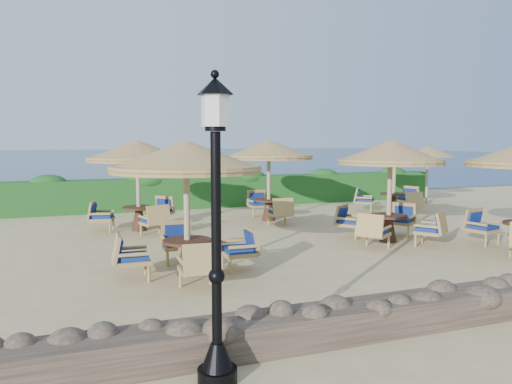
# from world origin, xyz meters

# --- Properties ---
(ground) EXTENTS (120.00, 120.00, 0.00)m
(ground) POSITION_xyz_m (0.00, 0.00, 0.00)
(ground) COLOR #CBB781
(ground) RESTS_ON ground
(sea) EXTENTS (160.00, 160.00, 0.00)m
(sea) POSITION_xyz_m (0.00, 70.00, 0.00)
(sea) COLOR #0B254C
(sea) RESTS_ON ground
(hedge) EXTENTS (18.00, 0.90, 1.20)m
(hedge) POSITION_xyz_m (0.00, 7.20, 0.60)
(hedge) COLOR #174819
(hedge) RESTS_ON ground
(stone_wall) EXTENTS (15.00, 0.65, 0.44)m
(stone_wall) POSITION_xyz_m (0.00, -6.20, 0.22)
(stone_wall) COLOR brown
(stone_wall) RESTS_ON ground
(lamp_post) EXTENTS (0.44, 0.44, 3.31)m
(lamp_post) POSITION_xyz_m (-4.80, -6.80, 1.55)
(lamp_post) COLOR black
(lamp_post) RESTS_ON ground
(extra_parasol) EXTENTS (2.30, 2.30, 2.41)m
(extra_parasol) POSITION_xyz_m (7.80, 5.20, 2.17)
(extra_parasol) COLOR tan
(extra_parasol) RESTS_ON ground
(cafe_set_0) EXTENTS (2.98, 2.98, 2.65)m
(cafe_set_0) POSITION_xyz_m (-4.13, -2.35, 1.87)
(cafe_set_0) COLOR tan
(cafe_set_0) RESTS_ON ground
(cafe_set_1) EXTENTS (2.75, 2.75, 2.65)m
(cafe_set_1) POSITION_xyz_m (1.52, -1.00, 1.81)
(cafe_set_1) COLOR tan
(cafe_set_1) RESTS_ON ground
(cafe_set_3) EXTENTS (2.91, 2.91, 2.65)m
(cafe_set_3) POSITION_xyz_m (-4.40, 2.92, 1.94)
(cafe_set_3) COLOR tan
(cafe_set_3) RESTS_ON ground
(cafe_set_4) EXTENTS (2.91, 2.91, 2.65)m
(cafe_set_4) POSITION_xyz_m (-0.14, 3.29, 2.03)
(cafe_set_4) COLOR tan
(cafe_set_4) RESTS_ON ground
(cafe_set_5) EXTENTS (2.77, 2.60, 2.65)m
(cafe_set_5) POSITION_xyz_m (4.81, 3.35, 1.78)
(cafe_set_5) COLOR tan
(cafe_set_5) RESTS_ON ground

